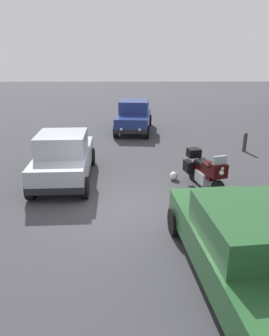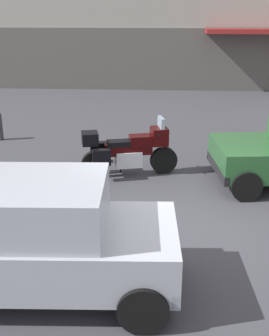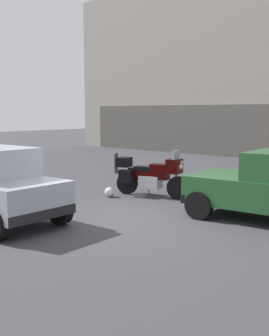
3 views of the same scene
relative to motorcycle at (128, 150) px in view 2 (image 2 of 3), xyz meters
name	(u,v)px [view 2 (image 2 of 3)]	position (x,y,z in m)	size (l,w,h in m)	color
ground_plane	(183,231)	(1.17, -2.67, -0.62)	(80.00, 80.00, 0.00)	#38383D
motorcycle	(128,150)	(0.00, 0.00, 0.00)	(2.23, 1.04, 1.36)	black
helmet	(88,182)	(-0.82, -0.84, -0.48)	(0.28, 0.28, 0.28)	silver
car_wagon_end	(38,239)	(-0.86, -4.49, 0.19)	(3.93, 1.93, 1.64)	#9EA3AD
bollard_curbside	(0,125)	(-4.00, 2.65, -0.18)	(0.16, 0.16, 0.83)	#333338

